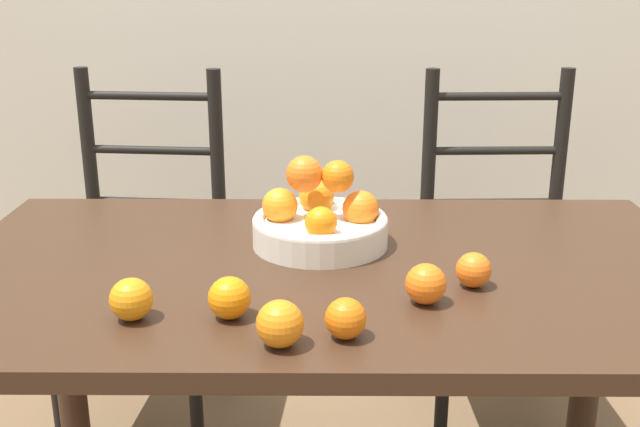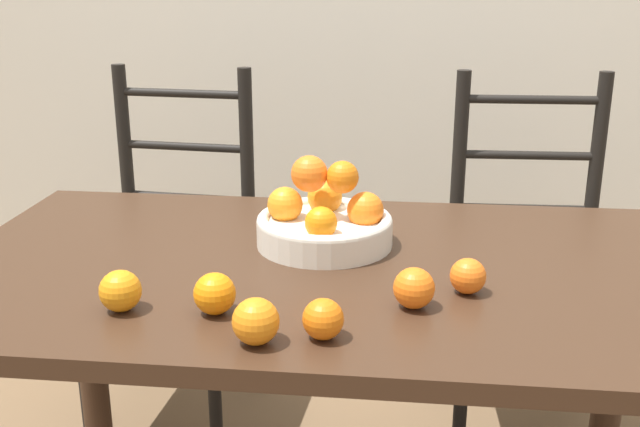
# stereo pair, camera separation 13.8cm
# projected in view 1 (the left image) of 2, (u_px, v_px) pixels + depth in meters

# --- Properties ---
(dining_table) EXTENTS (1.43, 0.81, 0.76)m
(dining_table) POSITION_uv_depth(u_px,v_px,m) (329.00, 318.00, 1.43)
(dining_table) COLOR #382316
(dining_table) RESTS_ON ground_plane
(fruit_bowl) EXTENTS (0.27, 0.27, 0.18)m
(fruit_bowl) POSITION_uv_depth(u_px,v_px,m) (320.00, 220.00, 1.47)
(fruit_bowl) COLOR silver
(fruit_bowl) RESTS_ON dining_table
(orange_loose_0) EXTENTS (0.06, 0.06, 0.06)m
(orange_loose_0) POSITION_uv_depth(u_px,v_px,m) (474.00, 270.00, 1.28)
(orange_loose_0) COLOR orange
(orange_loose_0) RESTS_ON dining_table
(orange_loose_1) EXTENTS (0.07, 0.07, 0.07)m
(orange_loose_1) POSITION_uv_depth(u_px,v_px,m) (426.00, 284.00, 1.21)
(orange_loose_1) COLOR orange
(orange_loose_1) RESTS_ON dining_table
(orange_loose_2) EXTENTS (0.07, 0.07, 0.07)m
(orange_loose_2) POSITION_uv_depth(u_px,v_px,m) (131.00, 299.00, 1.16)
(orange_loose_2) COLOR orange
(orange_loose_2) RESTS_ON dining_table
(orange_loose_3) EXTENTS (0.06, 0.06, 0.06)m
(orange_loose_3) POSITION_uv_depth(u_px,v_px,m) (346.00, 318.00, 1.10)
(orange_loose_3) COLOR orange
(orange_loose_3) RESTS_ON dining_table
(orange_loose_4) EXTENTS (0.07, 0.07, 0.07)m
(orange_loose_4) POSITION_uv_depth(u_px,v_px,m) (230.00, 298.00, 1.16)
(orange_loose_4) COLOR orange
(orange_loose_4) RESTS_ON dining_table
(orange_loose_5) EXTENTS (0.07, 0.07, 0.07)m
(orange_loose_5) POSITION_uv_depth(u_px,v_px,m) (280.00, 324.00, 1.07)
(orange_loose_5) COLOR orange
(orange_loose_5) RESTS_ON dining_table
(chair_left) EXTENTS (0.45, 0.44, 1.02)m
(chair_left) POSITION_uv_depth(u_px,v_px,m) (145.00, 266.00, 2.12)
(chair_left) COLOR black
(chair_left) RESTS_ON ground_plane
(chair_right) EXTENTS (0.43, 0.41, 1.02)m
(chair_right) POSITION_uv_depth(u_px,v_px,m) (499.00, 267.00, 2.11)
(chair_right) COLOR black
(chair_right) RESTS_ON ground_plane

